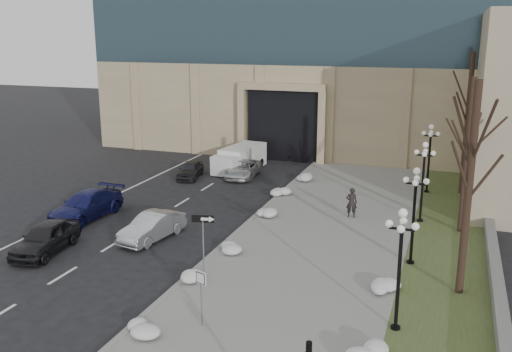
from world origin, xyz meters
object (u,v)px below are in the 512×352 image
at_px(car_a, 46,238).
at_px(pedestrian, 352,203).
at_px(car_b, 152,227).
at_px(lamppost_b, 415,203).
at_px(car_e, 190,170).
at_px(keep_sign, 201,287).
at_px(lamppost_d, 430,149).
at_px(lamppost_c, 424,171).
at_px(car_c, 86,206).
at_px(car_d, 243,169).
at_px(box_truck, 240,159).
at_px(one_way_sign, 207,226).
at_px(lamppost_a, 400,254).

bearing_deg(car_a, pedestrian, 30.26).
relative_size(car_b, pedestrian, 2.38).
bearing_deg(car_b, lamppost_b, 14.14).
xyz_separation_m(car_e, keep_sign, (10.27, -20.24, 1.07)).
xyz_separation_m(pedestrian, lamppost_d, (3.89, 7.15, 2.06)).
xyz_separation_m(car_b, lamppost_c, (13.26, 7.53, 2.37)).
relative_size(car_c, pedestrian, 2.97).
bearing_deg(car_d, car_b, -93.78).
height_order(car_e, keep_sign, keep_sign).
bearing_deg(car_c, lamppost_c, 20.79).
height_order(box_truck, lamppost_d, lamppost_d).
height_order(car_d, box_truck, box_truck).
relative_size(car_a, one_way_sign, 1.59).
xyz_separation_m(car_a, car_d, (3.90, 17.46, -0.13)).
height_order(car_c, lamppost_d, lamppost_d).
relative_size(pedestrian, lamppost_b, 0.38).
bearing_deg(keep_sign, lamppost_b, 71.05).
distance_m(car_c, lamppost_a, 20.20).
relative_size(car_a, car_d, 0.99).
relative_size(car_a, car_c, 0.84).
distance_m(car_a, box_truck, 19.71).
distance_m(car_b, pedestrian, 11.63).
xyz_separation_m(car_a, one_way_sign, (8.70, 0.28, 1.56)).
bearing_deg(lamppost_d, box_truck, 171.88).
height_order(car_b, box_truck, box_truck).
bearing_deg(car_e, lamppost_c, -27.53).
bearing_deg(lamppost_d, pedestrian, -118.53).
bearing_deg(car_b, lamppost_d, 56.31).
distance_m(one_way_sign, keep_sign, 5.00).
bearing_deg(keep_sign, lamppost_c, 84.87).
distance_m(pedestrian, lamppost_d, 8.39).
bearing_deg(lamppost_b, box_truck, 133.85).
bearing_deg(car_c, car_e, 85.21).
bearing_deg(car_b, box_truck, 103.98).
xyz_separation_m(car_c, lamppost_c, (18.70, 5.72, 2.30)).
bearing_deg(lamppost_c, one_way_sign, -129.10).
bearing_deg(keep_sign, car_d, 125.87).
xyz_separation_m(car_a, lamppost_d, (17.36, 17.43, 2.31)).
distance_m(pedestrian, one_way_sign, 11.16).
relative_size(car_a, car_b, 1.05).
xyz_separation_m(lamppost_a, lamppost_b, (0.00, 6.50, 0.00)).
relative_size(one_way_sign, lamppost_d, 0.59).
distance_m(car_e, keep_sign, 22.73).
bearing_deg(lamppost_a, box_truck, 123.86).
xyz_separation_m(pedestrian, lamppost_b, (3.89, -5.85, 2.06)).
bearing_deg(lamppost_c, lamppost_a, -90.00).
xyz_separation_m(car_c, lamppost_d, (18.70, 12.22, 2.30)).
bearing_deg(car_a, one_way_sign, -5.25).
xyz_separation_m(car_d, pedestrian, (9.57, -7.18, 0.39)).
distance_m(car_b, keep_sign, 10.11).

